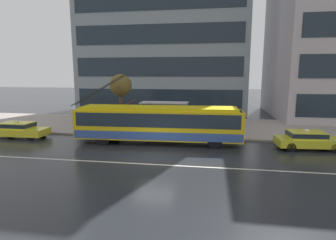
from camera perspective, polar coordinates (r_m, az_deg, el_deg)
The scene contains 10 objects.
ground_plane at distance 17.16m, azimuth -2.96°, elevation -7.97°, with size 160.00×160.00×0.00m, color #232529.
sidewalk_slab at distance 27.05m, azimuth 1.55°, elevation -1.24°, with size 80.00×10.00×0.14m, color gray.
lane_centre_line at distance 16.04m, azimuth -3.86°, elevation -9.24°, with size 72.00×0.14×0.01m, color silver.
trolleybus at distance 20.44m, azimuth -2.00°, elevation -0.64°, with size 12.93×2.93×5.14m.
taxi_queued_behind_bus at distance 25.49m, azimuth -28.84°, elevation -1.69°, with size 4.56×1.80×1.39m.
taxi_ahead_of_bus at distance 21.31m, azimuth 27.21°, elevation -3.59°, with size 4.39×2.11×1.39m.
bus_shelter at distance 23.53m, azimuth -0.68°, elevation 2.18°, with size 4.06×1.69×2.66m.
pedestrian_at_shelter at distance 24.03m, azimuth -4.31°, elevation -0.23°, with size 0.47×0.47×1.58m.
pedestrian_approaching_curb at distance 22.20m, azimuth 6.80°, elevation 0.87°, with size 1.42×1.42×2.05m.
street_tree_bare at distance 24.97m, azimuth -9.88°, elevation 6.94°, with size 2.27×2.06×5.04m.
Camera 1 is at (3.41, -15.99, 5.21)m, focal length 29.04 mm.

